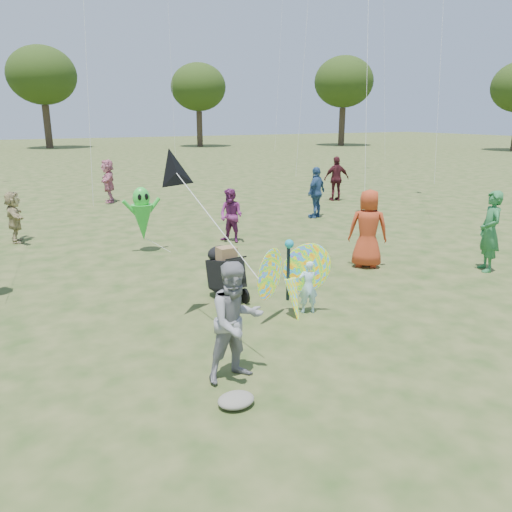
# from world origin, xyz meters

# --- Properties ---
(ground) EXTENTS (160.00, 160.00, 0.00)m
(ground) POSITION_xyz_m (0.00, 0.00, 0.00)
(ground) COLOR #51592B
(ground) RESTS_ON ground
(child_girl) EXTENTS (0.42, 0.34, 1.01)m
(child_girl) POSITION_xyz_m (0.66, 1.09, 0.51)
(child_girl) COLOR #B4E7FF
(child_girl) RESTS_ON ground
(adult_man) EXTENTS (0.86, 0.69, 1.68)m
(adult_man) POSITION_xyz_m (-1.54, -0.45, 0.84)
(adult_man) COLOR gray
(adult_man) RESTS_ON ground
(grey_bag) EXTENTS (0.48, 0.39, 0.15)m
(grey_bag) POSITION_xyz_m (-1.85, -1.07, 0.08)
(grey_bag) COLOR gray
(grey_bag) RESTS_ON ground
(crowd_a) EXTENTS (1.09, 1.03, 1.87)m
(crowd_a) POSITION_xyz_m (3.54, 2.88, 0.94)
(crowd_a) COLOR #AE391B
(crowd_a) RESTS_ON ground
(crowd_c) EXTENTS (1.14, 0.86, 1.80)m
(crowd_c) POSITION_xyz_m (5.90, 8.46, 0.90)
(crowd_c) COLOR #2E5080
(crowd_c) RESTS_ON ground
(crowd_d) EXTENTS (0.45, 1.37, 1.47)m
(crowd_d) POSITION_xyz_m (-3.78, 9.47, 0.74)
(crowd_d) COLOR tan
(crowd_d) RESTS_ON ground
(crowd_e) EXTENTS (0.88, 0.94, 1.54)m
(crowd_e) POSITION_xyz_m (1.70, 6.61, 0.77)
(crowd_e) COLOR #742663
(crowd_e) RESTS_ON ground
(crowd_f) EXTENTS (0.74, 0.82, 1.89)m
(crowd_f) POSITION_xyz_m (5.82, 1.31, 0.94)
(crowd_f) COLOR #2A713D
(crowd_f) RESTS_ON ground
(crowd_h) EXTENTS (1.18, 0.72, 1.87)m
(crowd_h) POSITION_xyz_m (8.76, 11.12, 0.94)
(crowd_h) COLOR #46171F
(crowd_h) RESTS_ON ground
(crowd_j) EXTENTS (0.88, 1.73, 1.78)m
(crowd_j) POSITION_xyz_m (0.09, 15.25, 0.89)
(crowd_j) COLOR #C47088
(crowd_j) RESTS_ON ground
(jogging_stroller) EXTENTS (0.55, 1.07, 1.09)m
(jogging_stroller) POSITION_xyz_m (-0.39, 2.45, 0.61)
(jogging_stroller) COLOR black
(jogging_stroller) RESTS_ON ground
(butterfly_kite) EXTENTS (1.74, 0.75, 1.65)m
(butterfly_kite) POSITION_xyz_m (0.26, 1.05, 0.71)
(butterfly_kite) COLOR red
(butterfly_kite) RESTS_ON ground
(delta_kite_rig) EXTENTS (0.89, 2.54, 1.67)m
(delta_kite_rig) POSITION_xyz_m (-1.50, 1.85, 2.60)
(delta_kite_rig) COLOR black
(delta_kite_rig) RESTS_ON ground
(alien_kite) EXTENTS (1.12, 0.69, 1.74)m
(alien_kite) POSITION_xyz_m (-0.82, 6.74, 0.97)
(alien_kite) COLOR green
(alien_kite) RESTS_ON ground
(tree_line) EXTENTS (91.78, 33.60, 10.79)m
(tree_line) POSITION_xyz_m (3.67, 44.99, 6.86)
(tree_line) COLOR #3A2D21
(tree_line) RESTS_ON ground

